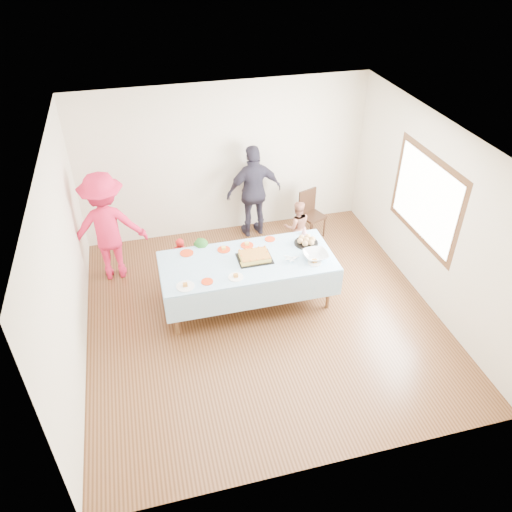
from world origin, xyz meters
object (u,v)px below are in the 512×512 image
Objects in this scene: birthday_cake at (255,257)px; dining_chair at (310,211)px; adult_left at (107,227)px; party_table at (248,263)px.

birthday_cake is 2.16m from dining_chair.
adult_left reaches higher than birthday_cake.
adult_left is (-1.92, 1.22, 0.17)m from party_table.
party_table is 1.39× the size of adult_left.
birthday_cake is 0.57× the size of dining_chair.
party_table is at bearing -154.87° from dining_chair.
dining_chair is (1.53, 1.59, -0.25)m from party_table.
party_table is 2.91× the size of dining_chair.
adult_left is at bearing 149.06° from birthday_cake.
adult_left reaches higher than party_table.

